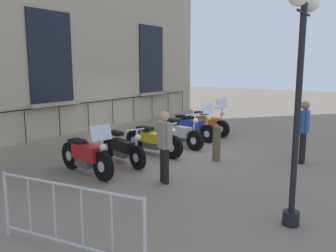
% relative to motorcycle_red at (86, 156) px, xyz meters
% --- Properties ---
extents(ground_plane, '(60.00, 60.00, 0.00)m').
position_rel_motorcycle_red_xyz_m(ground_plane, '(0.44, 3.14, -0.47)').
color(ground_plane, gray).
extents(building_facade, '(0.82, 10.78, 7.13)m').
position_rel_motorcycle_red_xyz_m(building_facade, '(-2.45, 3.14, 2.99)').
color(building_facade, tan).
rests_on(building_facade, ground_plane).
extents(motorcycle_red, '(2.12, 0.75, 1.32)m').
position_rel_motorcycle_red_xyz_m(motorcycle_red, '(0.00, 0.00, 0.00)').
color(motorcycle_red, black).
rests_on(motorcycle_red, ground_plane).
extents(motorcycle_black, '(2.12, 0.84, 1.05)m').
position_rel_motorcycle_red_xyz_m(motorcycle_black, '(0.01, 1.29, -0.06)').
color(motorcycle_black, black).
rests_on(motorcycle_black, ground_plane).
extents(motorcycle_yellow, '(2.16, 0.67, 1.02)m').
position_rel_motorcycle_red_xyz_m(motorcycle_yellow, '(0.17, 2.50, -0.05)').
color(motorcycle_yellow, black).
rests_on(motorcycle_yellow, ground_plane).
extents(motorcycle_silver, '(2.09, 0.80, 1.16)m').
position_rel_motorcycle_red_xyz_m(motorcycle_silver, '(0.23, 3.84, -0.05)').
color(motorcycle_silver, black).
rests_on(motorcycle_silver, ground_plane).
extents(motorcycle_blue, '(2.16, 0.70, 1.38)m').
position_rel_motorcycle_red_xyz_m(motorcycle_blue, '(-0.00, 4.98, -0.01)').
color(motorcycle_blue, black).
rests_on(motorcycle_blue, ground_plane).
extents(motorcycle_orange, '(2.03, 0.85, 1.44)m').
position_rel_motorcycle_red_xyz_m(motorcycle_orange, '(0.06, 6.20, -0.03)').
color(motorcycle_orange, black).
rests_on(motorcycle_orange, ground_plane).
extents(lamppost, '(0.30, 1.00, 3.79)m').
position_rel_motorcycle_red_xyz_m(lamppost, '(4.92, 0.01, 1.94)').
color(lamppost, black).
rests_on(lamppost, ground_plane).
extents(crowd_barrier, '(2.49, 0.43, 1.05)m').
position_rel_motorcycle_red_xyz_m(crowd_barrier, '(2.56, -2.71, 0.09)').
color(crowd_barrier, '#B7B7BF').
rests_on(crowd_barrier, ground_plane).
extents(bollard, '(0.22, 0.22, 1.04)m').
position_rel_motorcycle_red_xyz_m(bollard, '(2.04, 2.97, 0.05)').
color(bollard, brown).
rests_on(bollard, ground_plane).
extents(pedestrian_standing, '(0.24, 0.53, 1.71)m').
position_rel_motorcycle_red_xyz_m(pedestrian_standing, '(4.10, 4.06, 0.50)').
color(pedestrian_standing, black).
rests_on(pedestrian_standing, ground_plane).
extents(pedestrian_walking, '(0.47, 0.37, 1.66)m').
position_rel_motorcycle_red_xyz_m(pedestrian_walking, '(1.92, 0.58, 0.46)').
color(pedestrian_walking, black).
rests_on(pedestrian_walking, ground_plane).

